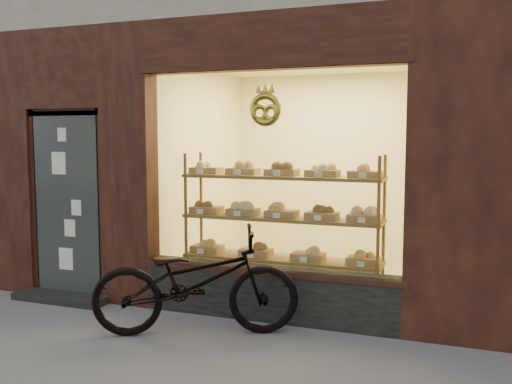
% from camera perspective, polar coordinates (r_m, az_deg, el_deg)
% --- Properties ---
extents(display_shelf, '(2.20, 0.45, 1.70)m').
position_cam_1_polar(display_shelf, '(6.23, 2.58, -3.67)').
color(display_shelf, brown).
rests_on(display_shelf, ground).
extents(bicycle, '(2.07, 1.43, 1.03)m').
position_cam_1_polar(bicycle, '(5.51, -6.07, -8.89)').
color(bicycle, black).
rests_on(bicycle, ground).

